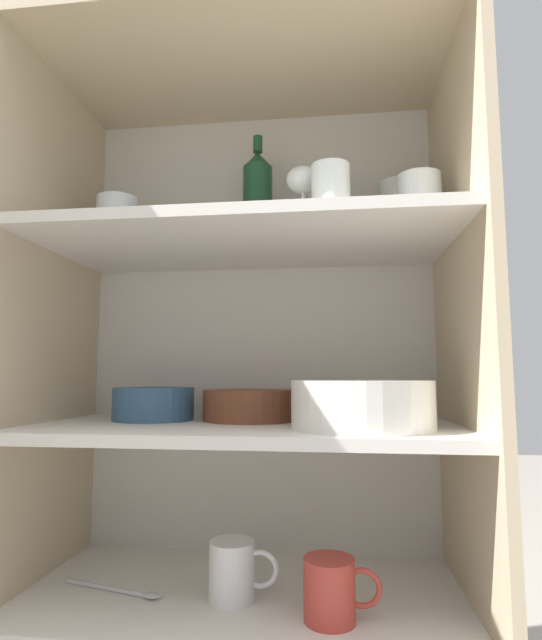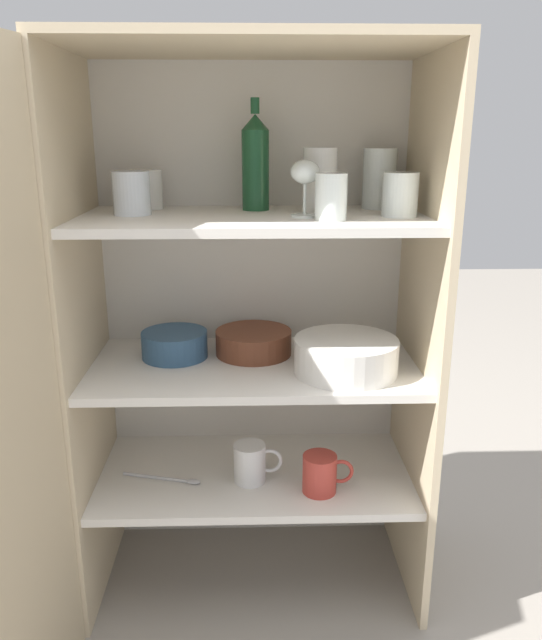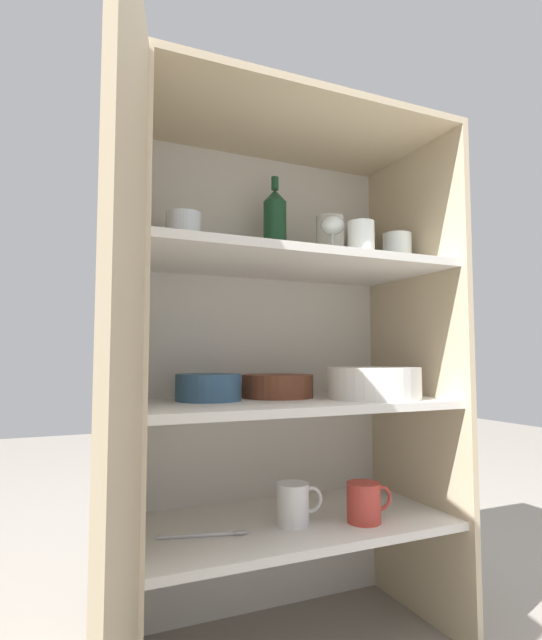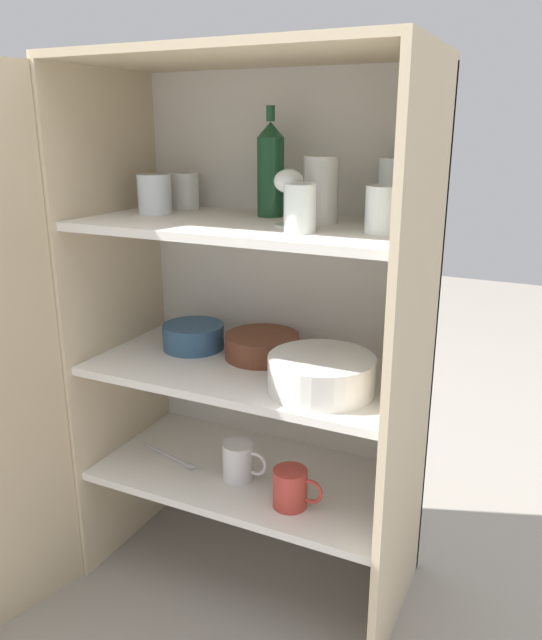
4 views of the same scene
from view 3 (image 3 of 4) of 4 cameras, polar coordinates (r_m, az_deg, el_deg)
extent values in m
cube|color=silver|center=(1.46, -1.49, -6.49)|extent=(0.82, 0.02, 1.30)
cube|color=#CCB793|center=(1.16, -16.17, -6.91)|extent=(0.02, 0.43, 1.30)
cube|color=#CCB793|center=(1.49, 16.10, -6.28)|extent=(0.02, 0.43, 1.30)
cube|color=#CCB793|center=(1.41, 1.99, 21.15)|extent=(0.82, 0.43, 0.02)
cube|color=silver|center=(1.34, 2.11, -22.19)|extent=(0.78, 0.40, 0.02)
cube|color=silver|center=(1.28, 2.08, -9.53)|extent=(0.78, 0.40, 0.02)
cube|color=silver|center=(1.29, 2.03, 6.40)|extent=(0.78, 0.40, 0.02)
cube|color=tan|center=(0.74, -16.40, -8.50)|extent=(0.11, 0.40, 1.30)
cylinder|color=white|center=(1.23, -9.99, 9.76)|extent=(0.08, 0.08, 0.10)
cylinder|color=white|center=(1.43, 6.77, 8.79)|extent=(0.08, 0.08, 0.15)
cylinder|color=white|center=(1.32, 10.26, 8.91)|extent=(0.07, 0.07, 0.10)
cylinder|color=white|center=(1.45, 14.24, 7.67)|extent=(0.08, 0.08, 0.10)
cylinder|color=white|center=(1.34, -10.35, 8.53)|extent=(0.07, 0.07, 0.09)
cylinder|color=white|center=(1.57, 10.30, 7.62)|extent=(0.08, 0.08, 0.14)
cylinder|color=white|center=(1.32, 7.10, 6.75)|extent=(0.06, 0.06, 0.01)
cylinder|color=white|center=(1.33, 7.09, 8.27)|extent=(0.01, 0.01, 0.07)
ellipsoid|color=white|center=(1.35, 7.07, 10.71)|extent=(0.06, 0.06, 0.05)
cylinder|color=#194728|center=(1.41, 0.45, 9.74)|extent=(0.06, 0.06, 0.18)
cone|color=#194728|center=(1.44, 0.45, 13.99)|extent=(0.06, 0.06, 0.04)
cylinder|color=#194728|center=(1.45, 0.45, 15.34)|extent=(0.02, 0.02, 0.04)
cylinder|color=white|center=(1.33, 11.67, -8.61)|extent=(0.24, 0.24, 0.01)
cylinder|color=white|center=(1.33, 11.66, -8.22)|extent=(0.24, 0.24, 0.01)
cylinder|color=white|center=(1.33, 11.66, -7.83)|extent=(0.24, 0.24, 0.01)
cylinder|color=white|center=(1.33, 11.65, -7.44)|extent=(0.24, 0.24, 0.01)
cylinder|color=white|center=(1.33, 11.65, -7.06)|extent=(0.24, 0.24, 0.01)
cylinder|color=white|center=(1.33, 11.64, -6.67)|extent=(0.24, 0.24, 0.01)
cylinder|color=white|center=(1.33, 11.64, -6.28)|extent=(0.24, 0.24, 0.01)
cylinder|color=white|center=(1.33, 11.63, -5.89)|extent=(0.24, 0.24, 0.01)
cylinder|color=white|center=(1.33, 11.62, -5.51)|extent=(0.24, 0.24, 0.01)
cylinder|color=brown|center=(1.34, 0.60, -7.56)|extent=(0.19, 0.19, 0.06)
torus|color=brown|center=(1.33, 0.60, -6.43)|extent=(0.19, 0.19, 0.01)
cylinder|color=#33567A|center=(1.25, -7.17, -7.64)|extent=(0.16, 0.16, 0.07)
torus|color=#33567A|center=(1.25, -7.16, -6.33)|extent=(0.16, 0.16, 0.01)
cylinder|color=white|center=(1.28, 2.49, -20.28)|extent=(0.08, 0.08, 0.10)
torus|color=white|center=(1.30, 4.57, -19.78)|extent=(0.06, 0.01, 0.06)
cylinder|color=#BC3D33|center=(1.31, 10.55, -19.82)|extent=(0.08, 0.08, 0.09)
torus|color=#BC3D33|center=(1.34, 12.45, -19.26)|extent=(0.06, 0.01, 0.06)
cylinder|color=silver|center=(1.22, -8.33, -23.18)|extent=(0.18, 0.05, 0.01)
ellipsoid|color=silver|center=(1.23, -3.60, -23.04)|extent=(0.04, 0.03, 0.01)
camera|label=1|loc=(0.75, 49.78, -4.24)|focal=28.00mm
camera|label=2|loc=(0.75, 89.15, 35.19)|focal=35.00mm
camera|label=4|loc=(1.31, 70.62, 19.11)|focal=35.00mm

